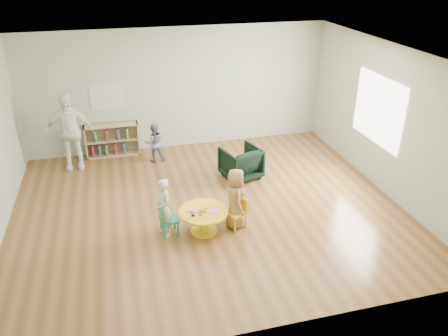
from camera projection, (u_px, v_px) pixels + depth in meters
name	position (u px, v px, depth m)	size (l,w,h in m)	color
room	(206.00, 111.00, 7.24)	(7.10, 7.00, 2.80)	brown
activity_table	(204.00, 217.00, 7.29)	(0.82, 0.82, 0.46)	yellow
kid_chair_left	(167.00, 219.00, 7.22)	(0.32, 0.32, 0.55)	#1A9064
kid_chair_right	(238.00, 211.00, 7.44)	(0.38, 0.38, 0.54)	yellow
bookshelf	(112.00, 140.00, 10.03)	(1.20, 0.30, 0.75)	#A18159
alphabet_poster	(107.00, 97.00, 9.70)	(0.74, 0.01, 0.54)	silver
armchair	(241.00, 163.00, 9.03)	(0.71, 0.73, 0.67)	black
child_left	(164.00, 208.00, 7.12)	(0.37, 0.24, 1.02)	silver
child_right	(236.00, 198.00, 7.35)	(0.52, 0.34, 1.07)	yellow
toddler	(154.00, 143.00, 9.68)	(0.43, 0.34, 0.89)	#161937
adult_caretaker	(69.00, 132.00, 9.21)	(0.99, 0.41, 1.68)	white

